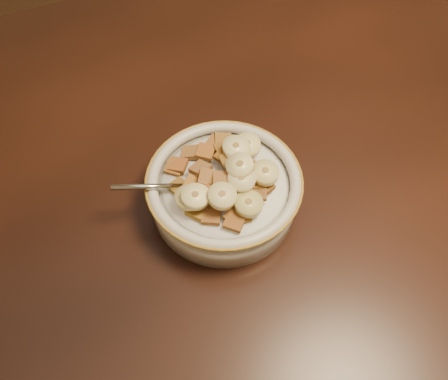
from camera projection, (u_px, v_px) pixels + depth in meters
name	position (u px, v px, depth m)	size (l,w,h in m)	color
floor	(296.00, 330.00, 1.33)	(4.00, 4.50, 0.10)	#422816
table	(364.00, 143.00, 0.69)	(1.40, 0.90, 0.04)	black
cereal_bowl	(224.00, 194.00, 0.59)	(0.17, 0.17, 0.04)	#B7AE9E
milk	(224.00, 184.00, 0.57)	(0.14, 0.14, 0.00)	white
spoon	(200.00, 185.00, 0.57)	(0.03, 0.04, 0.01)	#A6A6A6
cereal_square_0	(210.00, 197.00, 0.55)	(0.02, 0.02, 0.01)	brown
cereal_square_1	(190.00, 152.00, 0.59)	(0.02, 0.02, 0.01)	brown
cereal_square_2	(221.00, 181.00, 0.55)	(0.02, 0.02, 0.01)	brown
cereal_square_3	(212.00, 216.00, 0.54)	(0.02, 0.02, 0.01)	brown
cereal_square_4	(178.00, 165.00, 0.58)	(0.02, 0.02, 0.01)	brown
cereal_square_5	(256.00, 181.00, 0.56)	(0.02, 0.02, 0.01)	#9D5F2D
cereal_square_6	(225.00, 156.00, 0.57)	(0.02, 0.02, 0.01)	brown
cereal_square_7	(201.00, 169.00, 0.56)	(0.02, 0.02, 0.01)	brown
cereal_square_8	(224.00, 149.00, 0.59)	(0.02, 0.02, 0.01)	brown
cereal_square_9	(223.00, 141.00, 0.60)	(0.02, 0.02, 0.01)	brown
cereal_square_10	(258.00, 192.00, 0.55)	(0.02, 0.02, 0.01)	brown
cereal_square_11	(236.00, 216.00, 0.54)	(0.02, 0.02, 0.01)	brown
cereal_square_12	(175.00, 167.00, 0.58)	(0.02, 0.02, 0.01)	brown
cereal_square_13	(235.00, 222.00, 0.53)	(0.02, 0.02, 0.01)	brown
cereal_square_14	(246.00, 198.00, 0.54)	(0.02, 0.02, 0.01)	brown
cereal_square_15	(225.00, 193.00, 0.54)	(0.02, 0.02, 0.01)	brown
cereal_square_16	(179.00, 187.00, 0.56)	(0.02, 0.02, 0.01)	brown
cereal_square_17	(215.00, 144.00, 0.60)	(0.02, 0.02, 0.01)	brown
cereal_square_18	(222.00, 179.00, 0.55)	(0.02, 0.02, 0.01)	#9B5A2E
cereal_square_19	(233.00, 183.00, 0.55)	(0.02, 0.02, 0.01)	brown
cereal_square_20	(211.00, 184.00, 0.55)	(0.02, 0.02, 0.01)	brown
cereal_square_21	(205.00, 152.00, 0.59)	(0.02, 0.02, 0.01)	brown
cereal_square_22	(197.00, 211.00, 0.55)	(0.02, 0.02, 0.01)	olive
cereal_square_23	(241.00, 215.00, 0.54)	(0.02, 0.02, 0.01)	brown
cereal_square_24	(254.00, 168.00, 0.57)	(0.02, 0.02, 0.01)	brown
cereal_square_25	(263.00, 186.00, 0.56)	(0.02, 0.02, 0.01)	brown
cereal_square_26	(230.00, 160.00, 0.57)	(0.02, 0.02, 0.01)	brown
cereal_square_27	(208.00, 178.00, 0.55)	(0.02, 0.02, 0.01)	#955C2E
cereal_square_28	(193.00, 185.00, 0.56)	(0.02, 0.02, 0.01)	#995720
banana_slice_0	(249.00, 204.00, 0.54)	(0.03, 0.03, 0.01)	#CEBF6E
banana_slice_1	(240.00, 166.00, 0.55)	(0.03, 0.03, 0.01)	#F4E086
banana_slice_2	(265.00, 173.00, 0.55)	(0.03, 0.03, 0.01)	#E8CE74
banana_slice_3	(189.00, 197.00, 0.54)	(0.03, 0.03, 0.01)	#DCC380
banana_slice_4	(236.00, 148.00, 0.57)	(0.03, 0.03, 0.01)	beige
banana_slice_5	(222.00, 196.00, 0.53)	(0.03, 0.03, 0.01)	#D3BD7A
banana_slice_6	(237.00, 151.00, 0.57)	(0.03, 0.03, 0.01)	#EDDA83
banana_slice_7	(247.00, 145.00, 0.58)	(0.03, 0.03, 0.01)	#EDE18D
banana_slice_8	(195.00, 197.00, 0.53)	(0.03, 0.03, 0.01)	#FCEC9C
banana_slice_9	(241.00, 180.00, 0.54)	(0.03, 0.03, 0.01)	beige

